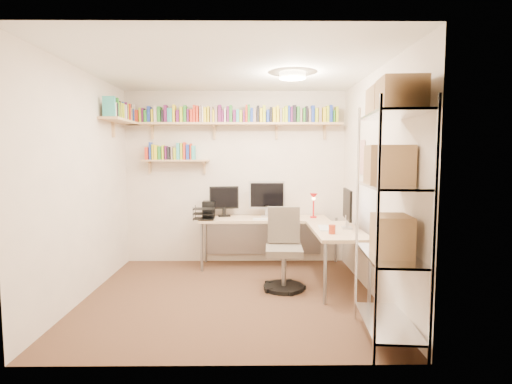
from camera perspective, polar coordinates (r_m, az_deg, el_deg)
ground at (r=4.64m, az=-3.68°, el=-14.56°), size 3.20×3.20×0.00m
room_shell at (r=4.37m, az=-3.74°, el=4.93°), size 3.24×3.04×2.52m
wall_shelves at (r=5.71m, az=-7.21°, el=9.80°), size 3.12×1.09×0.80m
corner_desk at (r=5.40m, az=2.40°, el=-4.16°), size 2.09×1.79×1.21m
office_chair at (r=4.79m, az=4.00°, el=-8.91°), size 0.50×0.51×0.95m
wire_rack at (r=3.48m, az=18.81°, el=3.12°), size 0.50×0.90×2.16m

